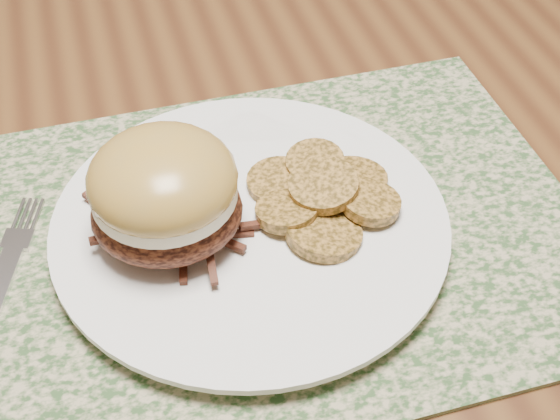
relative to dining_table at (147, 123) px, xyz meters
name	(u,v)px	position (x,y,z in m)	size (l,w,h in m)	color
dining_table	(147,123)	(0.00, 0.00, 0.00)	(1.50, 0.90, 0.75)	brown
placemat	(269,235)	(0.06, -0.26, 0.08)	(0.45, 0.33, 0.00)	#32522A
dinner_plate	(251,226)	(0.04, -0.25, 0.09)	(0.26, 0.26, 0.02)	white
pork_sandwich	(164,193)	(-0.01, -0.25, 0.14)	(0.12, 0.11, 0.08)	black
roasted_potatoes	(322,194)	(0.10, -0.25, 0.11)	(0.12, 0.11, 0.03)	#A3712F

